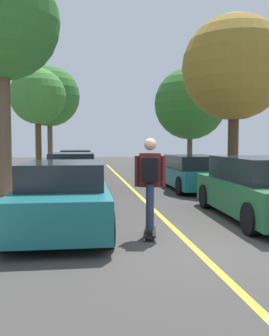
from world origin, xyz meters
TOP-DOWN VIEW (x-y plane):
  - ground at (0.00, 0.00)m, footprint 80.00×80.00m
  - center_line at (0.00, 4.00)m, footprint 0.12×39.20m
  - parked_car_left_nearest at (-2.26, 1.24)m, footprint 1.91×4.10m
  - parked_car_left_near at (-2.26, 7.82)m, footprint 1.97×4.21m
  - parked_car_left_far at (-2.27, 13.88)m, footprint 1.88×4.59m
  - parked_car_right_nearest at (2.26, 1.80)m, footprint 2.09×4.53m
  - parked_car_right_near at (2.26, 7.44)m, footprint 1.96×4.60m
  - street_tree_left_nearest at (-4.22, 5.42)m, footprint 3.46×3.46m
  - street_tree_left_near at (-4.22, 14.28)m, footprint 2.96×2.96m
  - street_tree_left_far at (-4.22, 21.43)m, footprint 4.31×4.31m
  - street_tree_right_nearest at (4.22, 8.33)m, footprint 4.22×4.22m
  - street_tree_right_near at (4.22, 14.71)m, footprint 4.08×4.08m
  - fire_hydrant at (3.76, 5.09)m, footprint 0.20×0.20m
  - skateboard at (-0.61, 0.46)m, footprint 0.37×0.87m
  - skateboarder at (-0.61, 0.42)m, footprint 0.59×0.71m

SIDE VIEW (x-z plane):
  - ground at x=0.00m, z-range 0.00..0.00m
  - center_line at x=0.00m, z-range 0.00..0.01m
  - skateboard at x=-0.61m, z-range 0.04..0.14m
  - fire_hydrant at x=3.76m, z-range 0.14..0.84m
  - parked_car_right_near at x=2.26m, z-range 0.00..1.29m
  - parked_car_left_far at x=-2.27m, z-range -0.02..1.36m
  - parked_car_left_nearest at x=-2.26m, z-range -0.02..1.37m
  - parked_car_left_near at x=-2.26m, z-range -0.01..1.38m
  - parked_car_right_nearest at x=2.26m, z-range -0.01..1.43m
  - skateboarder at x=-0.61m, z-range 0.22..1.98m
  - street_tree_right_near at x=4.22m, z-range 1.04..6.93m
  - street_tree_left_near at x=-4.22m, z-range 1.42..7.00m
  - street_tree_right_nearest at x=4.22m, z-range 1.39..8.15m
  - street_tree_left_far at x=-4.22m, z-range 1.52..8.62m
  - street_tree_left_nearest at x=-4.22m, z-range 1.84..8.81m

